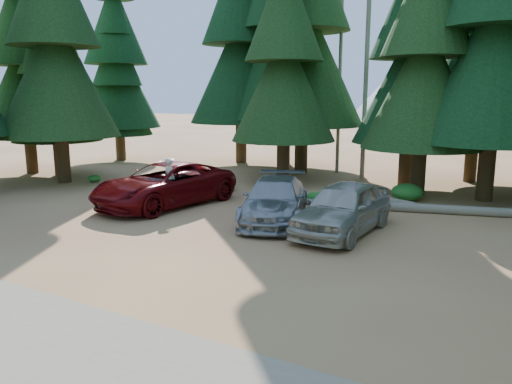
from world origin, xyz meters
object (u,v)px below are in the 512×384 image
(silver_minivan_center, at_px, (275,200))
(log_mid, at_px, (382,199))
(frisbee_player, at_px, (170,179))
(log_left, at_px, (288,200))
(silver_minivan_right, at_px, (343,208))
(log_right, at_px, (451,210))
(red_pickup, at_px, (164,185))

(silver_minivan_center, xyz_separation_m, log_mid, (2.61, 5.15, -0.64))
(frisbee_player, bearing_deg, log_left, -119.81)
(silver_minivan_right, height_order, log_right, silver_minivan_right)
(silver_minivan_center, distance_m, frisbee_player, 4.72)
(log_left, height_order, log_mid, log_mid)
(log_mid, height_order, log_right, log_right)
(red_pickup, bearing_deg, log_mid, 42.22)
(silver_minivan_right, relative_size, log_right, 0.91)
(silver_minivan_right, relative_size, log_left, 1.36)
(log_left, bearing_deg, frisbee_player, -146.86)
(silver_minivan_right, xyz_separation_m, log_left, (-3.63, 3.32, -0.73))
(silver_minivan_center, xyz_separation_m, frisbee_player, (-4.70, -0.26, 0.42))
(log_left, distance_m, log_right, 6.57)
(red_pickup, height_order, silver_minivan_center, red_pickup)
(red_pickup, bearing_deg, silver_minivan_right, 6.25)
(frisbee_player, distance_m, log_right, 11.26)
(silver_minivan_center, relative_size, frisbee_player, 3.03)
(silver_minivan_center, bearing_deg, frisbee_player, 163.15)
(frisbee_player, bearing_deg, silver_minivan_center, -156.63)
(frisbee_player, xyz_separation_m, log_mid, (7.31, 5.40, -1.06))
(silver_minivan_center, xyz_separation_m, log_right, (5.59, 4.21, -0.60))
(silver_minivan_center, bearing_deg, silver_minivan_right, -27.50)
(silver_minivan_center, xyz_separation_m, log_left, (-0.86, 2.95, -0.65))
(red_pickup, distance_m, log_right, 11.61)
(red_pickup, height_order, frisbee_player, frisbee_player)
(silver_minivan_center, distance_m, silver_minivan_right, 2.80)
(silver_minivan_center, height_order, frisbee_player, frisbee_player)
(red_pickup, xyz_separation_m, log_left, (4.34, 2.96, -0.76))
(silver_minivan_center, relative_size, silver_minivan_right, 1.05)
(silver_minivan_right, xyz_separation_m, log_mid, (-0.16, 5.51, -0.73))
(silver_minivan_center, height_order, log_right, silver_minivan_center)
(frisbee_player, height_order, log_right, frisbee_player)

